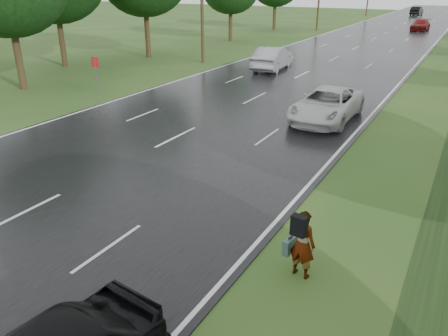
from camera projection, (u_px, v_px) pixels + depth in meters
ground at (19, 216)px, 12.87m from camera, size 220.00×220.00×0.00m
road at (367, 42)px, 48.87m from camera, size 14.00×180.00×0.04m
edge_stripe_east at (433, 46)px, 45.82m from camera, size 0.12×180.00×0.01m
edge_stripe_west at (309, 39)px, 51.91m from camera, size 0.12×180.00×0.01m
center_line at (367, 42)px, 48.86m from camera, size 0.12×180.00×0.01m
road_sign at (96, 68)px, 25.66m from camera, size 0.50×0.06×2.30m
pedestrian at (301, 243)px, 9.96m from camera, size 0.79×0.76×1.70m
white_pickup at (327, 105)px, 21.31m from camera, size 2.59×5.56×1.54m
silver_sedan at (272, 58)px, 33.52m from camera, size 2.40×5.44×1.74m
far_car_red at (421, 25)px, 60.39m from camera, size 2.32×5.05×1.43m
far_car_dark at (417, 11)px, 86.86m from camera, size 2.01×5.07×1.64m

